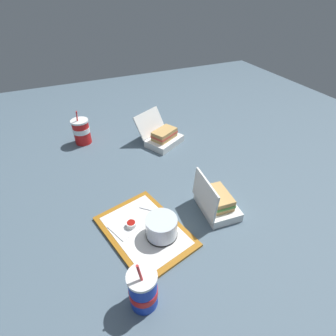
# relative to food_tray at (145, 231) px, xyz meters

# --- Properties ---
(ground_plane) EXTENTS (3.20, 3.20, 0.00)m
(ground_plane) POSITION_rel_food_tray_xyz_m (-0.24, 0.23, -0.01)
(ground_plane) COLOR #4C6070
(food_tray) EXTENTS (0.42, 0.34, 0.01)m
(food_tray) POSITION_rel_food_tray_xyz_m (0.00, 0.00, 0.00)
(food_tray) COLOR #A56619
(food_tray) RESTS_ON ground_plane
(cake_container) EXTENTS (0.12, 0.12, 0.08)m
(cake_container) POSITION_rel_food_tray_xyz_m (0.04, 0.05, 0.05)
(cake_container) COLOR black
(cake_container) RESTS_ON food_tray
(ketchup_cup) EXTENTS (0.04, 0.04, 0.02)m
(ketchup_cup) POSITION_rel_food_tray_xyz_m (-0.04, -0.04, 0.02)
(ketchup_cup) COLOR white
(ketchup_cup) RESTS_ON food_tray
(napkin_stack) EXTENTS (0.13, 0.13, 0.00)m
(napkin_stack) POSITION_rel_food_tray_xyz_m (-0.04, -0.06, 0.01)
(napkin_stack) COLOR white
(napkin_stack) RESTS_ON food_tray
(plastic_fork) EXTENTS (0.08, 0.09, 0.00)m
(plastic_fork) POSITION_rel_food_tray_xyz_m (-0.09, 0.06, 0.01)
(plastic_fork) COLOR white
(plastic_fork) RESTS_ON food_tray
(clamshell_sandwich_center) EXTENTS (0.20, 0.16, 0.17)m
(clamshell_sandwich_center) POSITION_rel_food_tray_xyz_m (0.01, 0.31, 0.04)
(clamshell_sandwich_center) COLOR white
(clamshell_sandwich_center) RESTS_ON ground_plane
(clamshell_sandwich_right) EXTENTS (0.28, 0.27, 0.16)m
(clamshell_sandwich_right) POSITION_rel_food_tray_xyz_m (-0.57, 0.32, 0.04)
(clamshell_sandwich_right) COLOR white
(clamshell_sandwich_right) RESTS_ON ground_plane
(soda_cup_right) EXTENTS (0.09, 0.09, 0.20)m
(soda_cup_right) POSITION_rel_food_tray_xyz_m (0.25, -0.09, 0.06)
(soda_cup_right) COLOR #1938B7
(soda_cup_right) RESTS_ON ground_plane
(soda_cup_center) EXTENTS (0.10, 0.10, 0.20)m
(soda_cup_center) POSITION_rel_food_tray_xyz_m (-0.77, -0.10, 0.07)
(soda_cup_center) COLOR red
(soda_cup_center) RESTS_ON ground_plane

